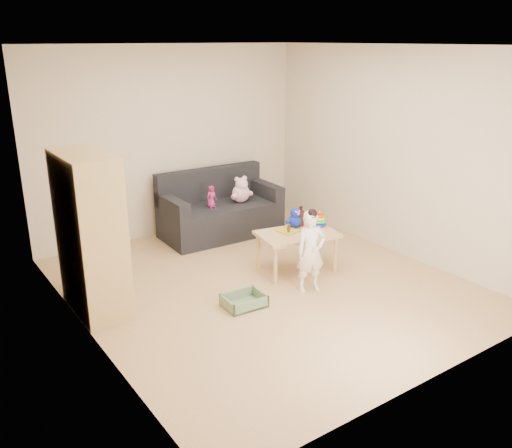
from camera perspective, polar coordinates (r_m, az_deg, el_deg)
room at (r=5.79m, az=1.01°, el=5.34°), size 4.50×4.50×4.50m
wardrobe at (r=5.62m, az=-17.03°, el=-1.04°), size 0.46×0.91×1.64m
sofa at (r=7.69m, az=-3.71°, el=0.49°), size 1.66×0.87×0.46m
play_table at (r=6.52m, az=4.30°, el=-2.91°), size 1.00×0.73×0.48m
storage_bin at (r=5.72m, az=-1.27°, el=-8.06°), size 0.44×0.34×0.13m
toddler at (r=5.94m, az=5.80°, el=-3.02°), size 0.38×0.30×0.90m
pink_bear at (r=7.65m, az=-1.61°, el=3.47°), size 0.32×0.29×0.31m
doll at (r=7.41m, az=-4.72°, el=2.86°), size 0.17×0.13×0.30m
ring_stacker at (r=6.61m, az=6.67°, el=0.31°), size 0.18×0.18×0.20m
brown_bottle at (r=6.64m, az=4.73°, el=0.67°), size 0.08×0.08×0.25m
blue_plush at (r=6.56m, az=4.09°, el=0.70°), size 0.23×0.18×0.26m
wooden_figure at (r=6.38m, az=3.47°, el=-0.48°), size 0.05×0.05×0.12m
yellow_book at (r=6.46m, az=3.40°, el=-0.73°), size 0.25×0.25×0.02m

